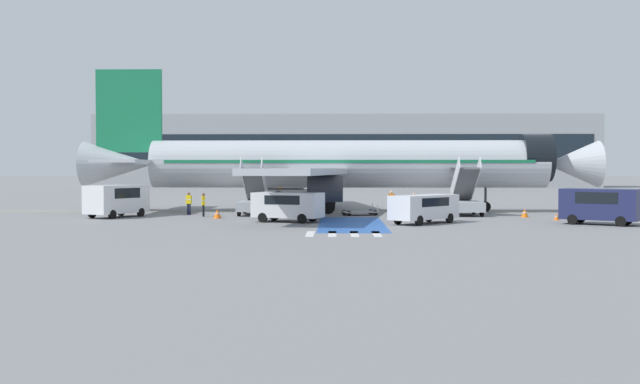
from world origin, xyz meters
TOP-DOWN VIEW (x-y plane):
  - ground_plane at (0.00, 0.00)m, footprint 600.00×600.00m
  - apron_leadline_yellow at (1.87, 0.59)m, footprint 76.08×0.62m
  - apron_stand_patch_blue at (1.87, -13.29)m, footprint 4.16×13.51m
  - apron_walkway_bar_0 at (-0.53, -20.40)m, footprint 0.44×3.60m
  - apron_walkway_bar_1 at (0.67, -20.40)m, footprint 0.44×3.60m
  - apron_walkway_bar_2 at (1.87, -20.40)m, footprint 0.44×3.60m
  - apron_walkway_bar_3 at (3.07, -20.40)m, footprint 0.44×3.60m
  - airliner at (1.17, 0.60)m, footprint 42.18×36.59m
  - boarding_stairs_forward at (10.67, -3.94)m, footprint 2.23×5.24m
  - boarding_stairs_aft at (-5.37, -3.85)m, footprint 2.23×5.24m
  - fuel_tanker at (-4.95, 27.32)m, footprint 8.91×3.58m
  - service_van_0 at (-15.03, -6.96)m, footprint 4.02×5.13m
  - service_van_1 at (6.53, -12.75)m, footprint 4.93×5.10m
  - service_van_2 at (-2.31, -11.45)m, footprint 4.91×3.38m
  - service_van_3 at (17.50, -13.43)m, footprint 4.92×4.13m
  - baggage_cart at (2.67, -4.19)m, footprint 2.88×2.08m
  - ground_crew_0 at (-8.87, -6.11)m, footprint 0.34×0.48m
  - ground_crew_1 at (5.13, -3.41)m, footprint 0.49×0.41m
  - ground_crew_2 at (6.73, -4.63)m, footprint 0.40×0.49m
  - ground_crew_3 at (-10.43, -3.69)m, footprint 0.48×0.34m
  - traffic_cone_0 at (-7.55, -7.97)m, footprint 0.59×0.59m
  - traffic_cone_1 at (16.01, -9.27)m, footprint 0.41×0.41m
  - traffic_cone_2 at (14.58, -6.29)m, footprint 0.56×0.56m
  - terminal_building at (2.71, 82.95)m, footprint 94.39×12.10m

SIDE VIEW (x-z plane):
  - ground_plane at x=0.00m, z-range 0.00..0.00m
  - apron_leadline_yellow at x=1.87m, z-range 0.00..0.01m
  - apron_stand_patch_blue at x=1.87m, z-range 0.00..0.01m
  - apron_walkway_bar_0 at x=-0.53m, z-range 0.00..0.01m
  - apron_walkway_bar_1 at x=0.67m, z-range 0.00..0.01m
  - apron_walkway_bar_2 at x=1.87m, z-range 0.00..0.01m
  - apron_walkway_bar_3 at x=3.07m, z-range 0.00..0.01m
  - traffic_cone_1 at x=16.01m, z-range 0.00..0.45m
  - baggage_cart at x=2.67m, z-range -0.18..0.69m
  - traffic_cone_2 at x=14.58m, z-range 0.00..0.62m
  - traffic_cone_0 at x=-7.55m, z-range 0.00..0.65m
  - ground_crew_3 at x=-10.43m, z-range 0.13..1.85m
  - ground_crew_2 at x=6.73m, z-range 0.13..1.86m
  - ground_crew_0 at x=-8.87m, z-range 0.13..1.89m
  - boarding_stairs_aft at x=-5.37m, z-range -1.15..3.23m
  - boarding_stairs_forward at x=10.67m, z-range -1.17..3.26m
  - ground_crew_1 at x=5.13m, z-range 0.15..2.00m
  - service_van_1 at x=6.53m, z-range 0.20..2.04m
  - service_van_2 at x=-2.31m, z-range 0.20..2.16m
  - service_van_3 at x=17.50m, z-range 0.22..2.48m
  - service_van_0 at x=-15.03m, z-range 0.22..2.56m
  - fuel_tanker at x=-4.95m, z-range 0.02..3.49m
  - airliner at x=1.17m, z-range -1.94..9.76m
  - terminal_building at x=2.71m, z-range 0.00..13.61m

